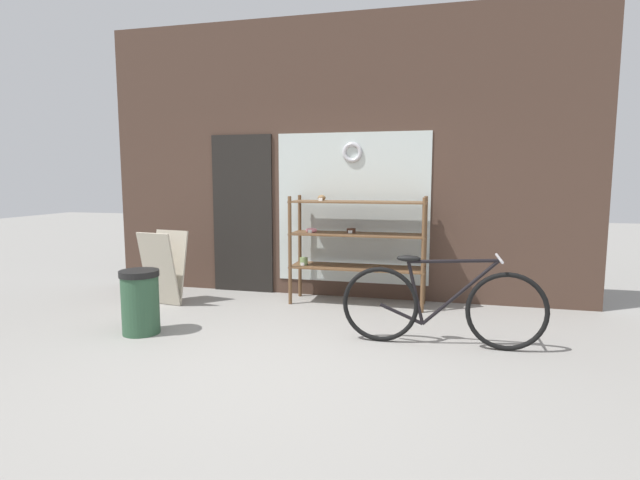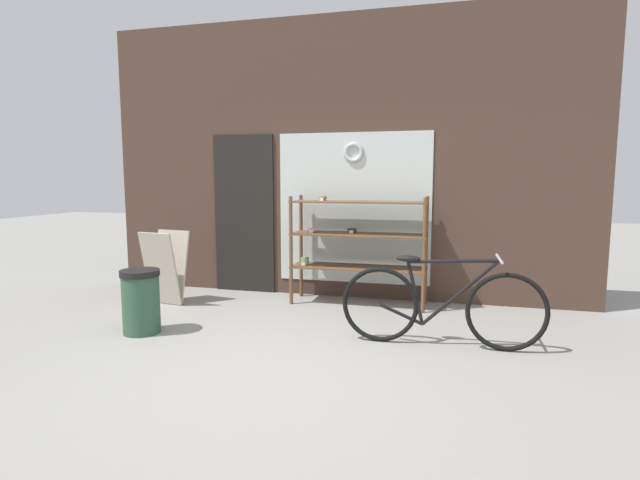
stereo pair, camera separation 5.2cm
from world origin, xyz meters
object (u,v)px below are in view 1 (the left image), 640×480
bicycle (441,305)px  trash_bin (140,299)px  display_case (355,238)px  sandwich_board (164,268)px

bicycle → trash_bin: bicycle is taller
display_case → bicycle: (1.04, -1.33, -0.44)m
display_case → trash_bin: bearing=-137.7°
display_case → sandwich_board: size_ratio=1.83×
display_case → sandwich_board: (-2.24, -0.60, -0.37)m
sandwich_board → trash_bin: 1.16m
sandwich_board → trash_bin: bearing=-60.7°
display_case → sandwich_board: display_case is taller
display_case → trash_bin: display_case is taller
display_case → trash_bin: size_ratio=2.56×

